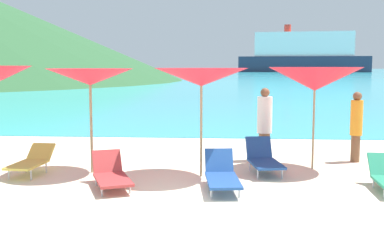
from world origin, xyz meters
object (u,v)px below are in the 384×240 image
(beachgoer_0, at_px, (356,124))
(lounge_chair_5, at_px, (222,175))
(lounge_chair_0, at_px, (111,174))
(lounge_chair_4, at_px, (264,159))
(umbrella_3, at_px, (315,79))
(cruise_ship, at_px, (303,54))
(beachgoer_1, at_px, (265,122))
(umbrella_2, at_px, (201,77))
(umbrella_1, at_px, (90,77))
(lounge_chair_3, at_px, (31,161))

(beachgoer_0, bearing_deg, lounge_chair_5, 11.82)
(lounge_chair_5, bearing_deg, lounge_chair_0, 173.97)
(lounge_chair_4, bearing_deg, lounge_chair_0, -164.21)
(umbrella_3, height_order, lounge_chair_0, umbrella_3)
(umbrella_3, height_order, cruise_ship, cruise_ship)
(lounge_chair_4, height_order, lounge_chair_5, lounge_chair_4)
(lounge_chair_0, bearing_deg, lounge_chair_4, 2.73)
(beachgoer_0, bearing_deg, lounge_chair_0, -1.41)
(lounge_chair_0, relative_size, beachgoer_0, 0.91)
(umbrella_3, height_order, beachgoer_0, umbrella_3)
(lounge_chair_4, distance_m, beachgoer_0, 2.85)
(beachgoer_1, height_order, cruise_ship, cruise_ship)
(beachgoer_0, bearing_deg, cruise_ship, -128.05)
(lounge_chair_4, bearing_deg, umbrella_2, -173.85)
(umbrella_3, relative_size, lounge_chair_4, 1.61)
(lounge_chair_4, xyz_separation_m, lounge_chair_5, (-0.92, -1.45, -0.04))
(umbrella_1, xyz_separation_m, beachgoer_1, (3.97, 1.66, -1.17))
(beachgoer_1, bearing_deg, lounge_chair_3, 163.87)
(umbrella_3, bearing_deg, lounge_chair_4, -155.84)
(umbrella_2, bearing_deg, lounge_chair_4, 15.81)
(umbrella_1, xyz_separation_m, umbrella_3, (5.01, 0.71, -0.05))
(lounge_chair_3, bearing_deg, lounge_chair_4, 9.44)
(lounge_chair_3, bearing_deg, cruise_ship, 83.20)
(lounge_chair_0, relative_size, lounge_chair_3, 1.11)
(beachgoer_0, bearing_deg, lounge_chair_3, -15.01)
(lounge_chair_3, xyz_separation_m, lounge_chair_4, (5.11, 0.48, 0.02))
(lounge_chair_4, xyz_separation_m, beachgoer_1, (0.13, 1.47, 0.64))
(umbrella_2, relative_size, beachgoer_0, 1.34)
(lounge_chair_3, distance_m, lounge_chair_5, 4.31)
(lounge_chair_3, relative_size, cruise_ship, 0.03)
(lounge_chair_0, bearing_deg, lounge_chair_3, 131.31)
(umbrella_3, xyz_separation_m, cruise_ship, (29.18, 184.34, 5.06))
(umbrella_1, distance_m, beachgoer_0, 6.54)
(lounge_chair_0, height_order, lounge_chair_3, lounge_chair_0)
(beachgoer_1, bearing_deg, cruise_ship, 44.07)
(umbrella_1, relative_size, cruise_ship, 0.04)
(beachgoer_0, relative_size, cruise_ship, 0.03)
(umbrella_2, height_order, lounge_chair_4, umbrella_2)
(lounge_chair_0, relative_size, cruise_ship, 0.03)
(umbrella_2, xyz_separation_m, cruise_ship, (31.73, 185.26, 5.01))
(beachgoer_0, height_order, beachgoer_1, beachgoer_1)
(beachgoer_1, bearing_deg, lounge_chair_0, -174.16)
(umbrella_1, distance_m, umbrella_3, 5.06)
(lounge_chair_5, height_order, beachgoer_1, beachgoer_1)
(lounge_chair_0, height_order, cruise_ship, cruise_ship)
(umbrella_1, relative_size, umbrella_3, 0.99)
(lounge_chair_0, bearing_deg, cruise_ship, 57.11)
(lounge_chair_5, relative_size, cruise_ship, 0.03)
(umbrella_3, height_order, beachgoer_1, umbrella_3)
(umbrella_1, height_order, beachgoer_0, umbrella_1)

